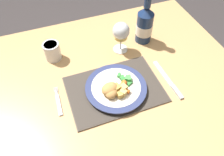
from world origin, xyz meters
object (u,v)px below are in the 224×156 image
at_px(bottle, 145,24).
at_px(fork, 59,103).
at_px(wine_glass, 121,32).
at_px(dinner_plate, 116,88).
at_px(table_knife, 170,82).
at_px(dining_table, 104,95).
at_px(drinking_cup, 52,51).

bearing_deg(bottle, fork, -154.02).
bearing_deg(wine_glass, dinner_plate, -115.89).
height_order(fork, table_knife, table_knife).
relative_size(dining_table, wine_glass, 8.18).
bearing_deg(dinner_plate, table_knife, -10.34).
bearing_deg(fork, bottle, 25.98).
bearing_deg(drinking_cup, fork, -96.74).
relative_size(dinner_plate, drinking_cup, 2.98).
xyz_separation_m(fork, wine_glass, (0.34, 0.20, 0.10)).
bearing_deg(bottle, wine_glass, -168.47).
bearing_deg(drinking_cup, table_knife, -36.31).
xyz_separation_m(dining_table, drinking_cup, (-0.17, 0.21, 0.14)).
height_order(dinner_plate, table_knife, dinner_plate).
distance_m(wine_glass, bottle, 0.13).
bearing_deg(dining_table, drinking_cup, 128.43).
height_order(dinner_plate, fork, dinner_plate).
xyz_separation_m(dinner_plate, table_knife, (0.22, -0.04, -0.01)).
bearing_deg(wine_glass, bottle, 11.53).
bearing_deg(dinner_plate, wine_glass, 64.11).
xyz_separation_m(fork, table_knife, (0.46, -0.06, 0.00)).
distance_m(dinner_plate, drinking_cup, 0.34).
relative_size(dinner_plate, wine_glass, 1.65).
distance_m(dining_table, drinking_cup, 0.30).
bearing_deg(table_knife, fork, 172.52).
height_order(dining_table, bottle, bottle).
xyz_separation_m(fork, bottle, (0.47, 0.23, 0.09)).
distance_m(dining_table, dinner_plate, 0.13).
distance_m(fork, bottle, 0.53).
xyz_separation_m(dinner_plate, drinking_cup, (-0.20, 0.27, 0.03)).
bearing_deg(bottle, dining_table, -145.14).
xyz_separation_m(dinner_plate, bottle, (0.24, 0.25, 0.08)).
bearing_deg(fork, drinking_cup, 83.26).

